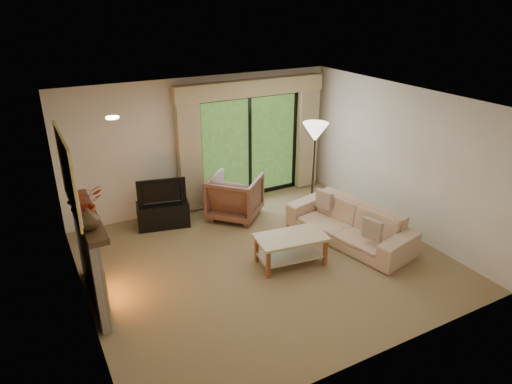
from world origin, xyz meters
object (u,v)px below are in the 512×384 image
armchair (235,197)px  coffee_table (291,250)px  sofa (349,224)px  media_console (163,214)px

armchair → coffee_table: armchair is taller
armchair → sofa: bearing=172.5°
armchair → sofa: (1.33, -1.79, -0.10)m
armchair → coffee_table: (0.04, -1.94, -0.18)m
media_console → sofa: 3.40m
media_console → coffee_table: 2.63m
media_console → coffee_table: bearing=-45.4°
sofa → coffee_table: sofa is taller
sofa → media_console: bearing=-140.7°
armchair → sofa: 2.24m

